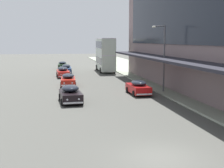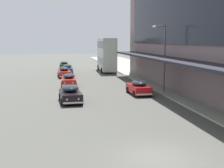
# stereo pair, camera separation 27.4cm
# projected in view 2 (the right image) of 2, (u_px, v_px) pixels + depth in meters

# --- Properties ---
(ground) EXTENTS (240.00, 240.00, 0.00)m
(ground) POSITION_uv_depth(u_px,v_px,m) (157.00, 157.00, 15.33)
(ground) COLOR #4E4E48
(transit_bus_kerbside_front) EXTENTS (2.91, 10.00, 6.09)m
(transit_bus_kerbside_front) POSITION_uv_depth(u_px,v_px,m) (107.00, 54.00, 57.13)
(transit_bus_kerbside_front) COLOR beige
(transit_bus_kerbside_front) RESTS_ON ground
(sedan_oncoming_rear) EXTENTS (2.04, 4.84, 1.51)m
(sedan_oncoming_rear) POSITION_uv_depth(u_px,v_px,m) (69.00, 80.00, 39.69)
(sedan_oncoming_rear) COLOR #AD1F14
(sedan_oncoming_rear) RESTS_ON ground
(sedan_oncoming_front) EXTENTS (1.91, 4.89, 1.54)m
(sedan_oncoming_front) POSITION_uv_depth(u_px,v_px,m) (68.00, 69.00, 54.57)
(sedan_oncoming_front) COLOR navy
(sedan_oncoming_front) RESTS_ON ground
(sedan_second_near) EXTENTS (1.97, 4.38, 1.55)m
(sedan_second_near) POSITION_uv_depth(u_px,v_px,m) (139.00, 87.00, 33.00)
(sedan_second_near) COLOR #B51415
(sedan_second_near) RESTS_ON ground
(sedan_far_back) EXTENTS (1.86, 4.38, 1.45)m
(sedan_far_back) POSITION_uv_depth(u_px,v_px,m) (64.00, 65.00, 63.42)
(sedan_far_back) COLOR #213721
(sedan_far_back) RESTS_ON ground
(sedan_trailing_near) EXTENTS (2.14, 4.38, 1.61)m
(sedan_trailing_near) POSITION_uv_depth(u_px,v_px,m) (70.00, 94.00, 28.84)
(sedan_trailing_near) COLOR black
(sedan_trailing_near) RESTS_ON ground
(sedan_lead_near) EXTENTS (2.06, 4.77, 1.61)m
(sedan_lead_near) POSITION_uv_depth(u_px,v_px,m) (64.00, 72.00, 48.62)
(sedan_lead_near) COLOR red
(sedan_lead_near) RESTS_ON ground
(street_lamp) EXTENTS (1.50, 0.28, 7.16)m
(street_lamp) POSITION_uv_depth(u_px,v_px,m) (163.00, 54.00, 33.53)
(street_lamp) COLOR #4C4C51
(street_lamp) RESTS_ON sidewalk_kerb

